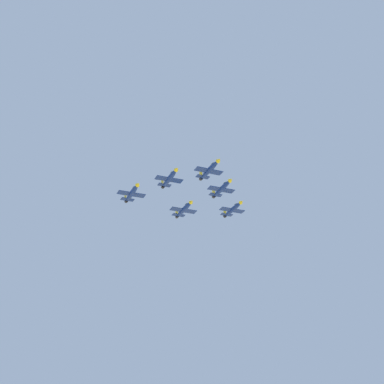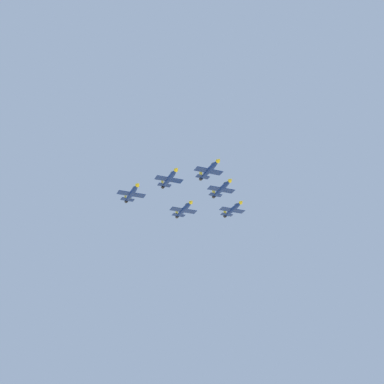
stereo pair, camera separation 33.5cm
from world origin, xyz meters
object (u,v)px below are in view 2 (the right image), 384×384
(jet_lead, at_px, (209,170))
(jet_right_wingman, at_px, (170,178))
(jet_right_outer, at_px, (132,193))
(jet_left_wingman, at_px, (222,188))
(jet_left_outer, at_px, (233,209))
(jet_slot_rear, at_px, (184,209))

(jet_lead, height_order, jet_right_wingman, jet_right_wingman)
(jet_lead, bearing_deg, jet_right_outer, -140.44)
(jet_left_wingman, bearing_deg, jet_right_wingman, -89.54)
(jet_right_outer, bearing_deg, jet_lead, 40.81)
(jet_left_wingman, distance_m, jet_left_outer, 17.06)
(jet_right_wingman, distance_m, jet_left_outer, 35.45)
(jet_left_outer, bearing_deg, jet_slot_rear, -90.06)
(jet_right_wingman, bearing_deg, jet_left_outer, 112.34)
(jet_lead, relative_size, jet_left_wingman, 0.99)
(jet_left_wingman, height_order, jet_slot_rear, jet_left_wingman)
(jet_right_wingman, height_order, jet_left_outer, jet_right_wingman)
(jet_right_wingman, height_order, jet_right_outer, jet_right_wingman)
(jet_left_wingman, distance_m, jet_right_wingman, 21.96)
(jet_left_wingman, xyz_separation_m, jet_right_wingman, (-7.57, -20.61, 0.38))
(jet_left_outer, distance_m, jet_slot_rear, 22.26)
(jet_lead, bearing_deg, jet_slot_rear, 179.20)
(jet_lead, bearing_deg, jet_left_outer, 138.83)
(jet_slot_rear, bearing_deg, jet_right_outer, -89.92)
(jet_lead, xyz_separation_m, jet_left_wingman, (-8.34, 14.76, 0.06))
(jet_left_outer, height_order, jet_slot_rear, jet_left_outer)
(jet_right_outer, distance_m, jet_slot_rear, 22.22)
(jet_right_outer, bearing_deg, jet_left_wingman, 69.03)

